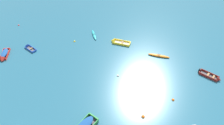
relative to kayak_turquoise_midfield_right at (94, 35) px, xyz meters
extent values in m
ellipsoid|color=teal|center=(0.00, 0.00, 0.00)|extent=(0.95, 3.34, 0.30)
torus|color=black|center=(0.00, 0.00, 0.13)|extent=(0.45, 0.45, 0.06)
cube|color=beige|center=(4.75, -3.14, -0.10)|extent=(3.17, 2.26, 0.09)
cube|color=yellow|center=(4.51, -3.65, 0.04)|extent=(2.86, 1.42, 0.38)
cube|color=yellow|center=(5.00, -2.63, 0.04)|extent=(2.86, 1.42, 0.38)
cube|color=yellow|center=(6.17, -3.82, 0.04)|extent=(0.59, 1.05, 0.38)
cone|color=yellow|center=(3.28, -2.43, 0.06)|extent=(1.12, 1.29, 1.09)
cube|color=#937047|center=(4.90, -3.21, 0.11)|extent=(0.73, 1.06, 0.03)
cube|color=#288C3D|center=(-1.16, -18.01, 0.11)|extent=(1.14, 1.11, 0.52)
cube|color=#4C4C51|center=(16.55, -12.98, -0.10)|extent=(2.48, 2.52, 0.10)
cube|color=maroon|center=(16.89, -12.64, 0.05)|extent=(1.96, 2.03, 0.40)
cube|color=maroon|center=(16.21, -13.31, 0.05)|extent=(1.96, 2.03, 0.40)
cube|color=maroon|center=(15.59, -11.98, 0.05)|extent=(0.74, 0.72, 0.40)
cone|color=maroon|center=(17.55, -14.01, 0.07)|extent=(1.10, 1.09, 0.92)
cube|color=#937047|center=(16.45, -12.87, 0.13)|extent=(0.81, 0.80, 0.03)
cube|color=#937047|center=(17.01, -13.45, 0.13)|extent=(0.81, 0.80, 0.03)
cube|color=black|center=(15.51, -11.90, 0.19)|extent=(0.36, 0.36, 0.55)
cube|color=#4C4C51|center=(-15.35, -3.84, -0.11)|extent=(1.02, 2.84, 0.08)
cube|color=red|center=(-14.82, -3.84, 0.01)|extent=(0.08, 2.96, 0.33)
cube|color=red|center=(-15.89, -3.84, 0.01)|extent=(0.08, 2.96, 0.33)
cube|color=red|center=(-15.35, -2.36, 0.01)|extent=(1.05, 0.11, 0.33)
cone|color=red|center=(-15.36, -5.38, 0.03)|extent=(1.03, 0.68, 1.03)
cube|color=#937047|center=(-15.35, -3.68, 0.08)|extent=(0.96, 0.31, 0.03)
ellipsoid|color=#19478C|center=(-15.35, -3.84, 0.29)|extent=(0.97, 2.60, 0.31)
ellipsoid|color=orange|center=(10.41, -7.55, 0.01)|extent=(3.57, 1.95, 0.33)
torus|color=black|center=(10.41, -7.55, 0.16)|extent=(0.58, 0.58, 0.07)
cube|color=#4C4C51|center=(-11.31, -2.78, -0.11)|extent=(2.11, 2.16, 0.08)
cube|color=blue|center=(-11.60, -3.06, 0.01)|extent=(1.66, 1.74, 0.33)
cube|color=blue|center=(-11.01, -2.50, 0.01)|extent=(1.66, 1.74, 0.33)
cube|color=blue|center=(-10.50, -3.64, 0.01)|extent=(0.64, 0.61, 0.33)
cone|color=blue|center=(-12.15, -1.89, 0.03)|extent=(0.94, 0.93, 0.78)
cube|color=#937047|center=(-11.22, -2.87, 0.08)|extent=(0.70, 0.68, 0.03)
sphere|color=yellow|center=(-3.69, -1.48, -0.15)|extent=(0.39, 0.39, 0.39)
sphere|color=red|center=(-15.07, 5.61, -0.15)|extent=(0.32, 0.32, 0.32)
sphere|color=orange|center=(4.98, -18.59, -0.15)|extent=(0.48, 0.48, 0.48)
sphere|color=orange|center=(9.63, -16.56, -0.15)|extent=(0.40, 0.40, 0.40)
sphere|color=silver|center=(2.91, -11.15, -0.15)|extent=(0.37, 0.37, 0.37)
camera|label=1|loc=(-0.70, -31.98, 21.89)|focal=32.21mm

